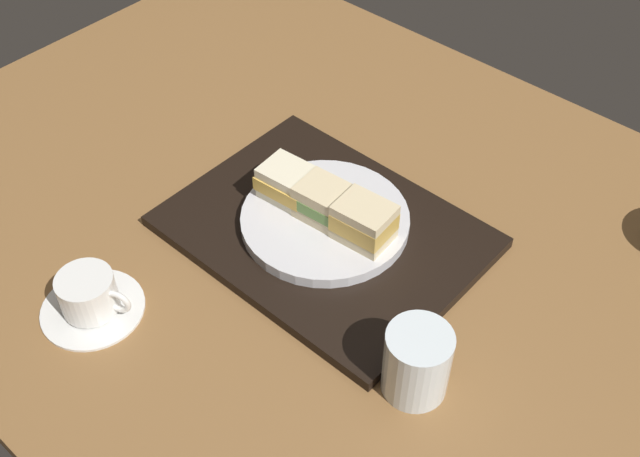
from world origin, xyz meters
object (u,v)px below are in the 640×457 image
sandwich_near (364,222)px  sandwich_far (288,183)px  sandwich_plate (325,220)px  sandwich_middle (325,202)px  drinking_glass (417,362)px  coffee_cup (90,297)px

sandwich_near → sandwich_far: 13.14cm
sandwich_plate → sandwich_far: size_ratio=2.84×
sandwich_plate → sandwich_near: sandwich_near is taller
sandwich_near → sandwich_middle: size_ratio=0.94×
sandwich_far → drinking_glass: 33.41cm
coffee_cup → drinking_glass: bearing=-153.9°
sandwich_near → sandwich_middle: (6.56, 0.40, -0.24)cm
sandwich_plate → coffee_cup: 33.23cm
sandwich_near → sandwich_far: (13.11, 0.80, -0.35)cm
sandwich_middle → drinking_glass: 27.54cm
sandwich_middle → sandwich_far: 6.57cm
sandwich_far → drinking_glass: bearing=159.7°
drinking_glass → sandwich_middle: bearing=-25.9°
sandwich_middle → coffee_cup: size_ratio=0.63×
sandwich_middle → sandwich_far: sandwich_middle is taller
sandwich_plate → sandwich_middle: size_ratio=2.80×
sandwich_near → sandwich_middle: 6.57cm
drinking_glass → sandwich_plate: bearing=-25.9°
sandwich_plate → sandwich_middle: (0.00, -0.00, 3.46)cm
sandwich_plate → sandwich_middle: sandwich_middle is taller
sandwich_middle → sandwich_plate: bearing=90.0°
coffee_cup → sandwich_middle: bearing=-113.2°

